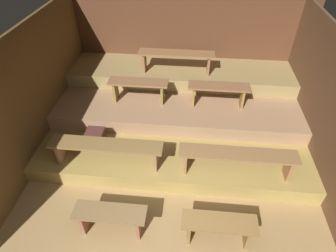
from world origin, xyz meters
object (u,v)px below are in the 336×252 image
bench_lower_left (106,148)px  bench_upper_center (176,57)px  bench_middle_left (138,86)px  wooden_crate_lower (96,138)px  bench_lower_right (238,157)px  bench_floor_left (111,217)px  bench_floor_right (219,226)px  bench_middle_right (218,90)px

bench_lower_left → bench_upper_center: size_ratio=1.17×
bench_middle_left → wooden_crate_lower: (-0.65, -1.15, -0.49)m
bench_lower_right → bench_upper_center: size_ratio=1.17×
bench_floor_left → bench_middle_left: size_ratio=0.88×
bench_floor_left → wooden_crate_lower: size_ratio=3.26×
wooden_crate_lower → bench_floor_left: bearing=-66.4°
bench_floor_right → bench_lower_left: bearing=150.1°
bench_floor_left → bench_lower_left: 1.20m
bench_lower_right → bench_upper_center: (-1.22, 2.40, 0.59)m
bench_middle_left → wooden_crate_lower: 1.41m
bench_lower_left → bench_upper_center: (1.02, 2.40, 0.59)m
bench_floor_left → wooden_crate_lower: wooden_crate_lower is taller
wooden_crate_lower → bench_lower_right: bearing=-9.8°
bench_lower_right → wooden_crate_lower: bearing=170.2°
wooden_crate_lower → bench_upper_center: bearing=54.7°
bench_lower_left → wooden_crate_lower: bench_lower_left is taller
bench_lower_left → bench_lower_right: 2.25m
bench_floor_left → bench_middle_right: size_ratio=0.88×
bench_lower_left → bench_lower_right: bearing=0.0°
bench_middle_left → bench_upper_center: bearing=47.6°
bench_middle_right → wooden_crate_lower: 2.63m
bench_floor_left → bench_upper_center: (0.70, 3.51, 0.92)m
bench_floor_right → bench_middle_right: (0.03, 2.71, 0.61)m
bench_middle_left → wooden_crate_lower: size_ratio=3.72×
bench_middle_right → bench_upper_center: size_ratio=0.74×
bench_lower_right → bench_middle_left: bench_middle_left is taller
bench_lower_right → bench_lower_left: bearing=180.0°
bench_floor_right → bench_middle_left: 3.22m
bench_floor_left → bench_upper_center: 3.70m
bench_lower_left → bench_middle_right: size_ratio=1.58×
bench_floor_left → bench_middle_right: bench_middle_right is taller
bench_lower_right → bench_floor_right: bearing=-106.1°
bench_lower_left → bench_middle_right: (1.95, 1.60, 0.27)m
bench_floor_left → bench_floor_right: size_ratio=1.00×
bench_upper_center → wooden_crate_lower: bench_upper_center is taller
bench_lower_right → wooden_crate_lower: (-2.61, 0.45, -0.22)m
bench_floor_right → wooden_crate_lower: size_ratio=3.26×
bench_middle_left → wooden_crate_lower: bearing=-119.5°
bench_middle_right → bench_middle_left: bearing=180.0°
bench_middle_right → bench_upper_center: bench_upper_center is taller
bench_lower_right → bench_middle_left: (-1.95, 1.60, 0.27)m
wooden_crate_lower → bench_lower_left: bearing=-51.3°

